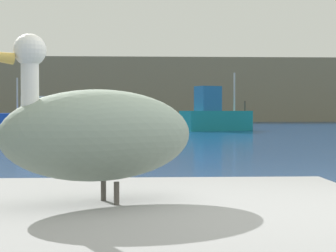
{
  "coord_description": "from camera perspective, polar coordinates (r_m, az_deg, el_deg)",
  "views": [
    {
      "loc": [
        -1.0,
        -2.83,
        1.4
      ],
      "look_at": [
        0.13,
        20.62,
        0.77
      ],
      "focal_mm": 61.7,
      "sensor_mm": 36.0,
      "label": 1
    }
  ],
  "objects": [
    {
      "name": "fishing_boat_teal",
      "position": [
        40.07,
        4.63,
        1.0
      ],
      "size": [
        5.24,
        3.62,
        4.07
      ],
      "rotation": [
        0.0,
        0.0,
        0.43
      ],
      "color": "teal",
      "rests_on": "ground"
    },
    {
      "name": "pelican",
      "position": [
        3.15,
        -6.92,
        -0.71
      ],
      "size": [
        1.4,
        0.95,
        0.9
      ],
      "rotation": [
        0.0,
        0.0,
        -2.65
      ],
      "color": "gray",
      "rests_on": "pier_dock"
    },
    {
      "name": "hillside_backdrop",
      "position": [
        78.36,
        -2.05,
        3.44
      ],
      "size": [
        140.0,
        15.16,
        8.01
      ],
      "primitive_type": "cube",
      "color": "#7F755B",
      "rests_on": "ground"
    },
    {
      "name": "fishing_boat_blue",
      "position": [
        44.03,
        -11.89,
        0.78
      ],
      "size": [
        7.99,
        5.61,
        3.79
      ],
      "rotation": [
        0.0,
        0.0,
        3.62
      ],
      "color": "blue",
      "rests_on": "ground"
    }
  ]
}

